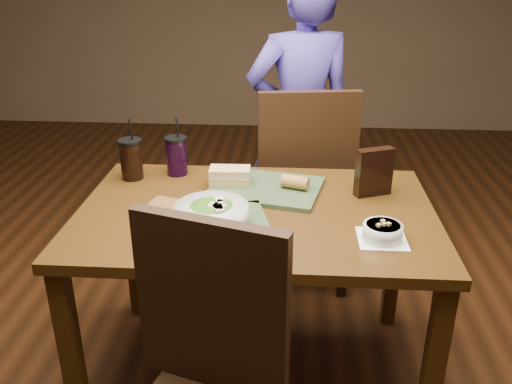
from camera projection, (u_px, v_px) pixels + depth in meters
ground at (256, 370)px, 2.28m from camera, size 6.00×6.00×0.00m
dining_table at (256, 231)px, 2.01m from camera, size 1.30×0.85×0.75m
chair_far at (306, 181)px, 2.64m from camera, size 0.51×0.52×1.06m
diner at (300, 123)px, 2.84m from camera, size 0.66×0.53×1.57m
tray_near at (206, 226)px, 1.83m from camera, size 0.49×0.41×0.02m
tray_far at (266, 188)px, 2.13m from camera, size 0.48×0.40×0.02m
salad_bowl at (212, 214)px, 1.81m from camera, size 0.25×0.25×0.08m
soup_bowl at (383, 231)px, 1.76m from camera, size 0.16×0.16×0.06m
sandwich_near at (168, 211)px, 1.86m from camera, size 0.14×0.12×0.06m
sandwich_far at (230, 176)px, 2.14m from camera, size 0.16×0.09×0.06m
baguette_near at (241, 236)px, 1.69m from camera, size 0.13×0.08×0.06m
baguette_far at (295, 182)px, 2.10m from camera, size 0.11×0.08×0.05m
cup_cola at (131, 159)px, 2.22m from camera, size 0.10×0.10×0.26m
cup_berry at (177, 156)px, 2.26m from camera, size 0.09×0.09×0.25m
chip_bag at (374, 172)px, 2.06m from camera, size 0.15×0.09×0.19m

